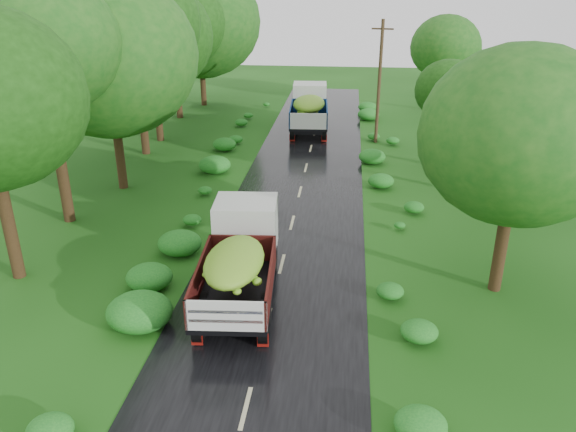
# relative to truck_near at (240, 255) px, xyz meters

# --- Properties ---
(ground) EXTENTS (120.00, 120.00, 0.00)m
(ground) POSITION_rel_truck_near_xyz_m (1.15, -5.59, -1.57)
(ground) COLOR #14410E
(ground) RESTS_ON ground
(road) EXTENTS (6.50, 80.00, 0.02)m
(road) POSITION_rel_truck_near_xyz_m (1.15, -0.59, -1.56)
(road) COLOR black
(road) RESTS_ON ground
(road_lines) EXTENTS (0.12, 69.60, 0.00)m
(road_lines) POSITION_rel_truck_near_xyz_m (1.15, 0.41, -1.55)
(road_lines) COLOR #BFB78C
(road_lines) RESTS_ON road
(truck_near) EXTENTS (2.78, 6.76, 2.78)m
(truck_near) POSITION_rel_truck_near_xyz_m (0.00, 0.00, 0.00)
(truck_near) COLOR black
(truck_near) RESTS_ON ground
(truck_far) EXTENTS (2.91, 7.26, 3.00)m
(truck_far) POSITION_rel_truck_near_xyz_m (0.67, 23.17, 0.12)
(truck_far) COLOR black
(truck_far) RESTS_ON ground
(utility_pole) EXTENTS (1.38, 0.37, 7.91)m
(utility_pole) POSITION_rel_truck_near_xyz_m (5.40, 20.37, 2.50)
(utility_pole) COLOR #382616
(utility_pole) RESTS_ON ground
(trees_left) EXTENTS (5.62, 34.45, 9.72)m
(trees_left) POSITION_rel_truck_near_xyz_m (-9.01, 17.01, 5.46)
(trees_left) COLOR black
(trees_left) RESTS_ON ground
(trees_right) EXTENTS (6.03, 32.62, 7.30)m
(trees_right) POSITION_rel_truck_near_xyz_m (10.18, 13.45, 3.56)
(trees_right) COLOR black
(trees_right) RESTS_ON ground
(shrubs) EXTENTS (11.90, 44.00, 0.70)m
(shrubs) POSITION_rel_truck_near_xyz_m (1.15, 8.41, -1.22)
(shrubs) COLOR #17641C
(shrubs) RESTS_ON ground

